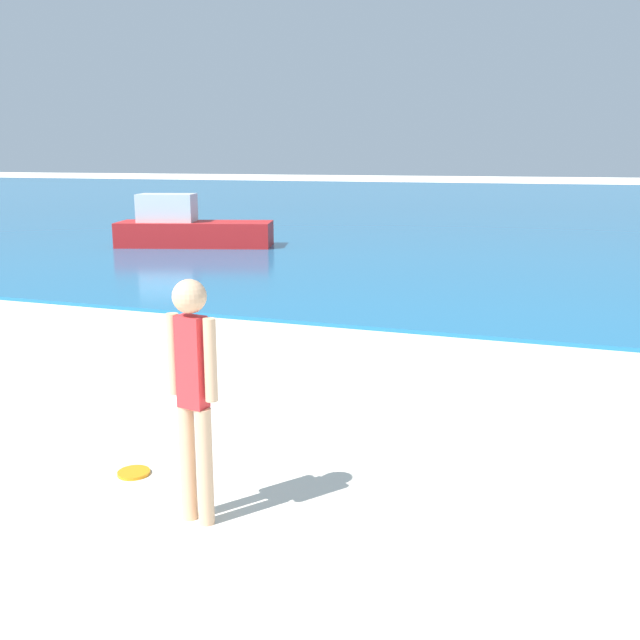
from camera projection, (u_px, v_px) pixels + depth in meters
water at (529, 204)px, 37.72m from camera, size 160.00×60.00×0.06m
person_standing at (193, 388)px, 4.68m from camera, size 0.38×0.22×1.67m
frisbee at (134, 473)px, 5.60m from camera, size 0.25×0.25×0.03m
boat_near at (189, 228)px, 19.41m from camera, size 4.32×2.47×1.40m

